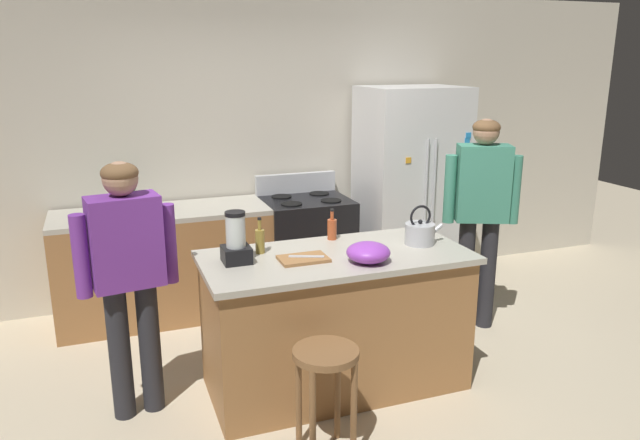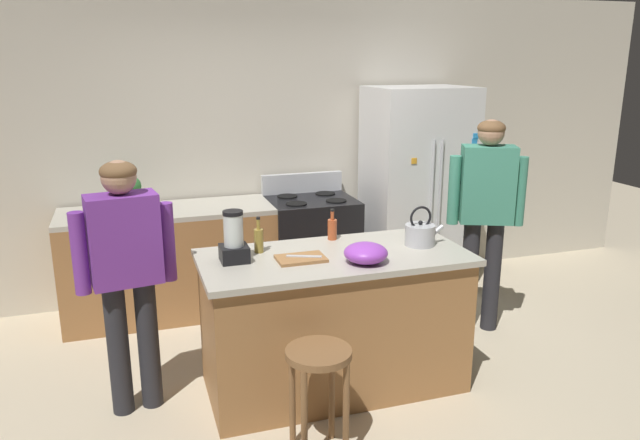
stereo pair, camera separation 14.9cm
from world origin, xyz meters
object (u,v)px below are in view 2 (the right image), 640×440
object	(u,v)px
kitchen_island	(334,321)
blender_appliance	(234,240)
bar_stool	(319,373)
bottle_cooking_sauce	(332,228)
potted_plant	(129,191)
cutting_board	(301,259)
bottle_vinegar	(259,239)
mixing_bowl	(366,253)
person_by_island_left	(126,264)
refrigerator	(417,190)
tea_kettle	(420,234)
chef_knife	(304,256)
person_by_sink_right	(486,206)
stove_range	(311,248)

from	to	relation	value
kitchen_island	blender_appliance	size ratio (longest dim) A/B	5.35
bar_stool	bottle_cooking_sauce	size ratio (longest dim) A/B	2.95
potted_plant	cutting_board	world-z (taller)	potted_plant
bottle_vinegar	mixing_bowl	xyz separation A→B (m)	(0.58, -0.40, -0.03)
person_by_island_left	potted_plant	distance (m)	1.43
kitchen_island	potted_plant	distance (m)	2.07
refrigerator	kitchen_island	bearing A→B (deg)	-131.71
potted_plant	bottle_cooking_sauce	size ratio (longest dim) A/B	1.39
bottle_vinegar	tea_kettle	xyz separation A→B (m)	(1.06, -0.18, -0.01)
kitchen_island	bar_stool	bearing A→B (deg)	-115.82
mixing_bowl	chef_knife	distance (m)	0.38
person_by_island_left	potted_plant	bearing A→B (deg)	87.92
bar_stool	chef_knife	bearing A→B (deg)	80.22
person_by_island_left	person_by_sink_right	size ratio (longest dim) A/B	0.93
person_by_island_left	cutting_board	xyz separation A→B (m)	(1.03, -0.17, -0.02)
mixing_bowl	chef_knife	xyz separation A→B (m)	(-0.35, 0.16, -0.04)
refrigerator	bottle_vinegar	size ratio (longest dim) A/B	8.00
bar_stool	person_by_sink_right	bearing A→B (deg)	33.49
kitchen_island	person_by_island_left	world-z (taller)	person_by_island_left
bottle_cooking_sauce	tea_kettle	xyz separation A→B (m)	(0.52, -0.30, 0.00)
refrigerator	person_by_sink_right	bearing A→B (deg)	-85.70
tea_kettle	mixing_bowl	bearing A→B (deg)	-155.61
refrigerator	cutting_board	distance (m)	2.20
refrigerator	tea_kettle	bearing A→B (deg)	-116.06
person_by_island_left	tea_kettle	bearing A→B (deg)	-3.45
potted_plant	kitchen_island	bearing A→B (deg)	-51.93
bar_stool	bottle_vinegar	size ratio (longest dim) A/B	2.70
kitchen_island	chef_knife	xyz separation A→B (m)	(-0.22, -0.04, 0.49)
tea_kettle	chef_knife	world-z (taller)	tea_kettle
kitchen_island	bottle_vinegar	distance (m)	0.73
bottle_vinegar	blender_appliance	bearing A→B (deg)	-145.17
kitchen_island	bottle_vinegar	xyz separation A→B (m)	(-0.45, 0.19, 0.55)
person_by_sink_right	chef_knife	xyz separation A→B (m)	(-1.63, -0.52, -0.08)
mixing_bowl	tea_kettle	xyz separation A→B (m)	(0.48, 0.22, 0.02)
person_by_island_left	chef_knife	size ratio (longest dim) A/B	7.19
stove_range	cutting_board	world-z (taller)	stove_range
bottle_cooking_sauce	tea_kettle	bearing A→B (deg)	-30.40
kitchen_island	mixing_bowl	bearing A→B (deg)	-57.69
bottle_vinegar	tea_kettle	distance (m)	1.07
bar_stool	potted_plant	xyz separation A→B (m)	(-0.89, 2.22, 0.60)
bar_stool	person_by_island_left	bearing A→B (deg)	139.88
person_by_sink_right	bottle_vinegar	xyz separation A→B (m)	(-1.86, -0.29, -0.01)
person_by_sink_right	stove_range	bearing A→B (deg)	136.43
bottle_cooking_sauce	chef_knife	xyz separation A→B (m)	(-0.31, -0.36, -0.06)
person_by_island_left	tea_kettle	world-z (taller)	person_by_island_left
bar_stool	bottle_vinegar	bearing A→B (deg)	98.27
mixing_bowl	bar_stool	bearing A→B (deg)	-134.35
kitchen_island	bottle_vinegar	bearing A→B (deg)	156.80
person_by_island_left	bar_stool	size ratio (longest dim) A/B	2.48
kitchen_island	potted_plant	world-z (taller)	potted_plant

